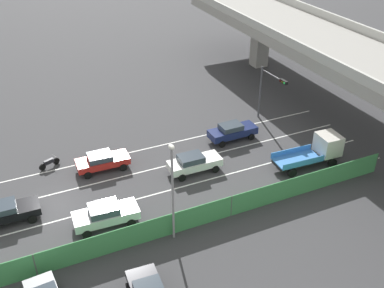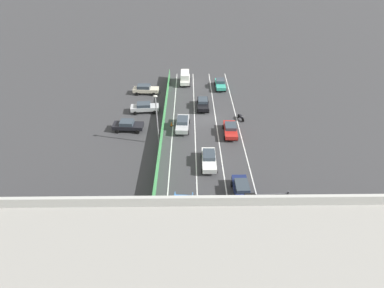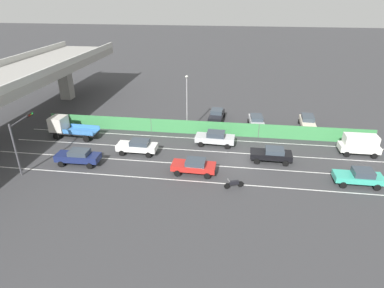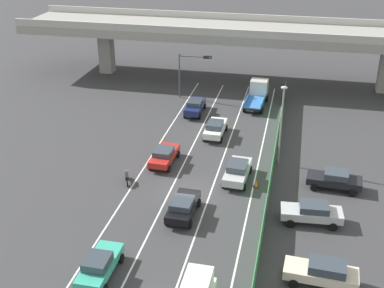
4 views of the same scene
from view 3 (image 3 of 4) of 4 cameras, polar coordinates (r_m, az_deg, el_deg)
The scene contains 21 objects.
ground_plane at distance 36.38m, azimuth 8.84°, elevation -2.83°, with size 300.00×300.00×0.00m, color #38383A.
lane_line_left_edge at distance 32.18m, azimuth -0.12°, elevation -6.52°, with size 0.14×45.99×0.01m, color silver.
lane_line_mid_left at distance 35.08m, azimuth 0.66°, elevation -3.62°, with size 0.14×45.99×0.01m, color silver.
lane_line_mid_right at distance 38.07m, azimuth 1.31°, elevation -1.17°, with size 0.14×45.99×0.01m, color silver.
lane_line_right_edge at distance 41.11m, azimuth 1.87°, elevation 0.92°, with size 0.14×45.99×0.01m, color silver.
green_fence at distance 42.04m, azimuth 2.09°, elevation 2.85°, with size 0.10×42.09×1.83m.
car_hatchback_white at distance 37.59m, azimuth -9.52°, elevation -0.35°, with size 2.01×4.58×1.65m.
car_sedan_silver at distance 39.22m, azimuth 4.08°, elevation 1.12°, with size 2.23×4.76×1.71m.
car_sedan_navy at distance 36.85m, azimuth -19.34°, elevation -2.06°, with size 1.98×4.71×1.66m.
car_sedan_black at distance 36.41m, azimuth 13.82°, elevation -1.71°, with size 2.11×4.48×1.56m.
car_van_white at distance 41.33m, azimuth 27.39°, elevation 0.04°, with size 2.04×4.33×2.35m.
car_taxi_teal at distance 35.11m, azimuth 27.32°, elevation -5.09°, with size 1.98×4.49×1.63m.
car_sedan_red at distance 33.10m, azimuth 0.36°, elevation -3.82°, with size 2.15×4.52×1.54m.
flatbed_truck_blue at distance 44.22m, azimuth -21.29°, elevation 2.82°, with size 2.53×6.06×2.63m.
motorcycle at distance 31.18m, azimuth 7.38°, elevation -6.92°, with size 0.90×1.85×0.93m.
parked_sedan_cream at distance 46.75m, azimuth 19.62°, elevation 3.76°, with size 4.73×2.17×1.71m.
parked_wagon_silver at distance 45.17m, azimuth 11.24°, elevation 3.99°, with size 4.73×2.28×1.63m.
parked_sedan_dark at distance 46.87m, azimuth 4.36°, elevation 5.19°, with size 4.65×2.31×1.63m.
traffic_light at distance 36.92m, azimuth -27.82°, elevation 1.62°, with size 4.03×0.44×5.56m.
street_lamp at distance 41.40m, azimuth -0.91°, elevation 7.88°, with size 0.60×0.36×7.59m.
traffic_cone at distance 41.02m, azimuth 5.33°, elevation 1.27°, with size 0.47×0.47×0.72m.
Camera 3 is at (-32.14, 1.16, 17.01)m, focal length 30.37 mm.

